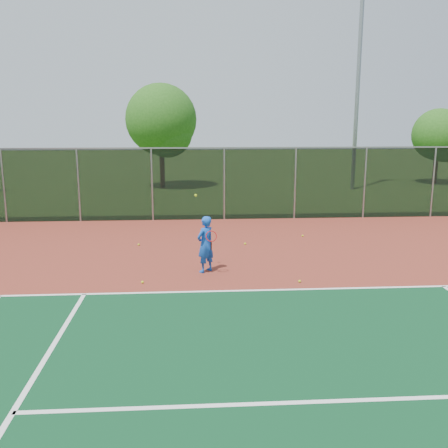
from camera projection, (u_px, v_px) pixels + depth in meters
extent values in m
plane|color=#2C4F16|center=(420.00, 341.00, 9.63)|extent=(120.00, 120.00, 0.00)
cube|color=maroon|center=(381.00, 303.00, 11.58)|extent=(30.00, 20.00, 0.02)
cube|color=white|center=(443.00, 286.00, 12.68)|extent=(22.00, 0.10, 0.00)
cube|color=black|center=(295.00, 183.00, 21.03)|extent=(30.00, 0.04, 3.00)
cube|color=gray|center=(296.00, 148.00, 20.71)|extent=(30.00, 0.06, 0.06)
imported|color=blue|center=(205.00, 244.00, 13.75)|extent=(0.68, 0.67, 1.58)
cylinder|color=black|center=(211.00, 246.00, 13.52)|extent=(0.03, 0.15, 0.27)
torus|color=#A51414|center=(211.00, 236.00, 13.36)|extent=(0.30, 0.13, 0.29)
sphere|color=#CAE21A|center=(196.00, 195.00, 13.55)|extent=(0.07, 0.07, 0.07)
sphere|color=#CAE21A|center=(142.00, 282.00, 12.91)|extent=(0.07, 0.07, 0.07)
sphere|color=#CAE21A|center=(245.00, 244.00, 16.87)|extent=(0.07, 0.07, 0.07)
sphere|color=#CAE21A|center=(300.00, 281.00, 12.99)|extent=(0.07, 0.07, 0.07)
sphere|color=#CAE21A|center=(139.00, 245.00, 16.75)|extent=(0.07, 0.07, 0.07)
sphere|color=#CAE21A|center=(303.00, 236.00, 18.00)|extent=(0.07, 0.07, 0.07)
cylinder|color=gray|center=(358.00, 89.00, 28.93)|extent=(0.24, 0.24, 11.69)
cylinder|color=#372014|center=(162.00, 168.00, 30.58)|extent=(0.30, 0.30, 2.41)
sphere|color=#215316|center=(161.00, 119.00, 29.97)|extent=(4.28, 4.28, 4.28)
sphere|color=#215316|center=(168.00, 133.00, 29.87)|extent=(2.94, 2.94, 2.94)
cylinder|color=#372014|center=(435.00, 170.00, 32.43)|extent=(0.30, 0.30, 1.85)
sphere|color=#215316|center=(438.00, 134.00, 31.96)|extent=(3.29, 3.29, 3.29)
sphere|color=#215316|center=(446.00, 144.00, 31.82)|extent=(2.26, 2.26, 2.26)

